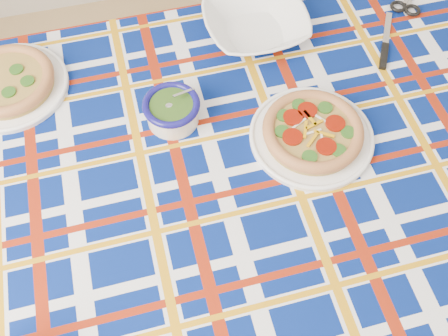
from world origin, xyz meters
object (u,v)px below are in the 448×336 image
object	(u,v)px
dining_table	(246,166)
serving_bowl	(255,24)
pesto_bowl	(172,109)
main_focaccia_plate	(313,131)

from	to	relation	value
dining_table	serving_bowl	distance (m)	0.38
pesto_bowl	dining_table	bearing A→B (deg)	-40.04
dining_table	pesto_bowl	world-z (taller)	pesto_bowl
main_focaccia_plate	pesto_bowl	world-z (taller)	pesto_bowl
serving_bowl	pesto_bowl	bearing A→B (deg)	-139.61
serving_bowl	main_focaccia_plate	bearing A→B (deg)	-84.94
dining_table	serving_bowl	size ratio (longest dim) A/B	5.88
dining_table	main_focaccia_plate	xyz separation A→B (m)	(0.15, -0.01, 0.10)
dining_table	main_focaccia_plate	distance (m)	0.18
dining_table	serving_bowl	xyz separation A→B (m)	(0.12, 0.34, 0.11)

